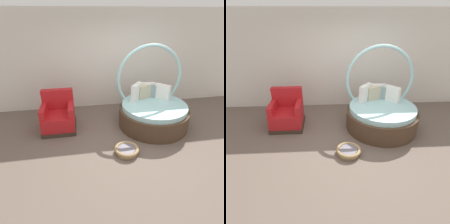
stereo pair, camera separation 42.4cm
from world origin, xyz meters
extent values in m
cube|color=#66564C|center=(0.00, 0.00, -0.01)|extent=(8.00, 8.00, 0.02)
cube|color=silver|center=(0.00, 2.27, 1.37)|extent=(8.00, 0.12, 2.74)
cylinder|color=#473323|center=(0.70, 0.81, 0.24)|extent=(1.74, 1.74, 0.47)
cylinder|color=#9ED1D6|center=(0.70, 0.81, 0.53)|extent=(1.60, 1.60, 0.12)
torus|color=#9ED1D6|center=(0.70, 1.29, 1.09)|extent=(1.74, 0.08, 1.74)
cube|color=white|center=(1.00, 1.08, 0.79)|extent=(0.35, 0.37, 0.39)
cube|color=gray|center=(0.89, 1.20, 0.76)|extent=(0.36, 0.26, 0.34)
cube|color=white|center=(0.69, 1.31, 0.78)|extent=(0.38, 0.13, 0.38)
cube|color=#BCB293|center=(0.55, 1.21, 0.77)|extent=(0.37, 0.24, 0.35)
cube|color=white|center=(0.33, 1.13, 0.81)|extent=(0.37, 0.40, 0.43)
cube|color=#38281E|center=(-1.66, 0.99, 0.05)|extent=(0.80, 0.80, 0.10)
cube|color=red|center=(-1.66, 0.99, 0.27)|extent=(0.76, 0.76, 0.34)
cube|color=red|center=(-1.66, 1.30, 0.69)|extent=(0.76, 0.16, 0.50)
cube|color=red|center=(-1.98, 1.00, 0.55)|extent=(0.12, 0.68, 0.22)
cube|color=red|center=(-1.34, 0.99, 0.55)|extent=(0.12, 0.68, 0.22)
cylinder|color=#9E7F56|center=(-0.22, -0.18, 0.03)|extent=(0.44, 0.44, 0.06)
torus|color=#9E7F56|center=(-0.22, -0.18, 0.10)|extent=(0.51, 0.51, 0.07)
cylinder|color=slate|center=(-0.22, -0.18, 0.08)|extent=(0.36, 0.36, 0.05)
camera|label=1|loc=(-1.04, -3.21, 2.60)|focal=30.42mm
camera|label=2|loc=(-0.62, -3.25, 2.60)|focal=30.42mm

